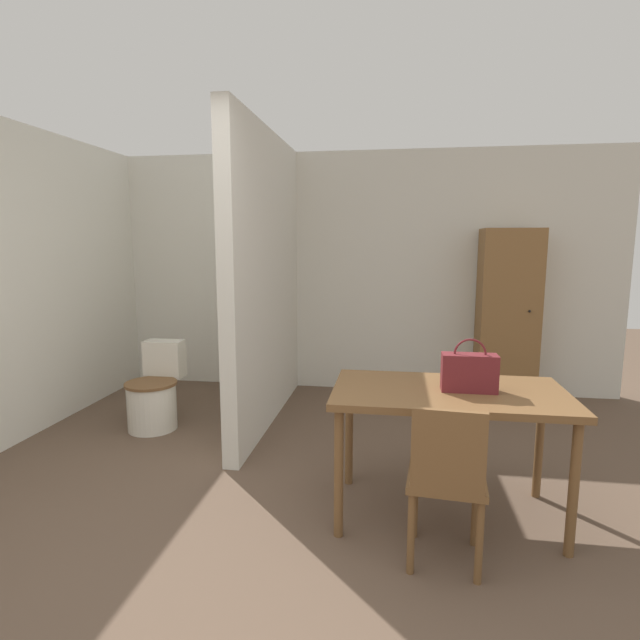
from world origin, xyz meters
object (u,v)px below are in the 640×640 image
object	(u,v)px
toilet	(155,394)
handbag	(469,372)
wooden_chair	(447,478)
wooden_cabinet	(507,317)
dining_table	(449,403)

from	to	relation	value
toilet	handbag	size ratio (longest dim) A/B	2.38
wooden_chair	handbag	distance (m)	0.64
toilet	wooden_cabinet	bearing A→B (deg)	20.89
wooden_chair	wooden_cabinet	xyz separation A→B (m)	(0.83, 2.74, 0.39)
dining_table	wooden_chair	bearing A→B (deg)	-95.76
dining_table	toilet	world-z (taller)	dining_table
dining_table	wooden_cabinet	bearing A→B (deg)	71.03
toilet	wooden_cabinet	size ratio (longest dim) A/B	0.42
wooden_chair	wooden_cabinet	distance (m)	2.89
handbag	wooden_chair	bearing A→B (deg)	-107.94
wooden_chair	wooden_cabinet	bearing A→B (deg)	78.44
handbag	wooden_cabinet	world-z (taller)	wooden_cabinet
wooden_cabinet	handbag	bearing A→B (deg)	-106.54
dining_table	handbag	size ratio (longest dim) A/B	4.31
toilet	handbag	world-z (taller)	handbag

